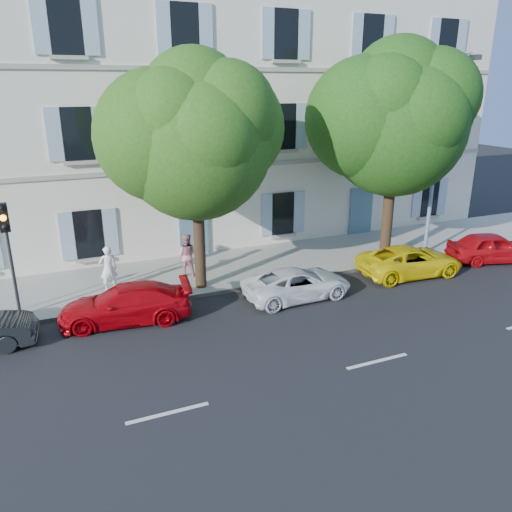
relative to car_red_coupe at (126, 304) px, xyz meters
name	(u,v)px	position (x,y,z in m)	size (l,w,h in m)	color
ground	(309,306)	(6.08, -1.34, -0.62)	(90.00, 90.00, 0.00)	black
sidewalk	(259,265)	(6.08, 3.11, -0.54)	(36.00, 4.50, 0.15)	#A09E96
kerb	(281,282)	(6.08, 0.94, -0.54)	(36.00, 0.16, 0.16)	#9E998E
building	(212,114)	(6.08, 8.86, 5.38)	(28.00, 7.00, 12.00)	silver
car_red_coupe	(126,304)	(0.00, 0.00, 0.00)	(1.73, 4.25, 1.23)	#B4050D
car_white_coupe	(297,283)	(6.06, -0.49, -0.06)	(1.85, 4.00, 1.11)	white
car_yellow_supercar	(410,261)	(11.35, -0.23, -0.01)	(2.00, 4.33, 1.20)	yellow
car_red_hatchback	(493,247)	(15.74, -0.35, 0.04)	(1.55, 3.85, 1.31)	#B80B11
tree_left	(196,144)	(3.04, 1.56, 4.83)	(5.31, 5.31, 8.22)	#3A2819
tree_right	(395,126)	(11.46, 1.60, 5.16)	(5.70, 5.70, 8.78)	#3A2819
traffic_light	(7,236)	(-3.22, 1.39, 2.30)	(0.32, 0.43, 3.83)	#383A3D
street_lamp	(440,147)	(13.55, 1.23, 4.30)	(0.45, 1.81, 8.41)	#7293BF
pedestrian_a	(108,269)	(-0.18, 2.53, 0.39)	(0.63, 0.41, 1.71)	white
pedestrian_b	(186,255)	(2.87, 2.92, 0.39)	(0.84, 0.65, 1.72)	#CC8389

